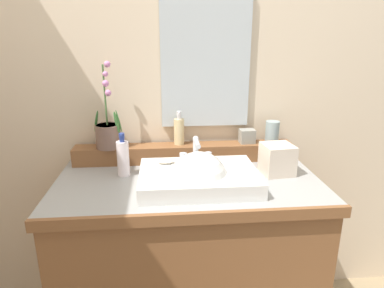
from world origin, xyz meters
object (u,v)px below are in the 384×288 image
at_px(soap_bar, 166,161).
at_px(tissue_box, 277,159).
at_px(trinket_box, 247,136).
at_px(potted_plant, 108,132).
at_px(tumbler_cup, 272,132).
at_px(lotion_bottle, 123,158).
at_px(soap_dispenser, 179,131).
at_px(sink_basin, 199,179).

distance_m(soap_bar, tissue_box, 0.49).
xyz_separation_m(soap_bar, trinket_box, (0.40, 0.20, 0.04)).
bearing_deg(tissue_box, soap_bar, -179.85).
height_order(potted_plant, tumbler_cup, potted_plant).
distance_m(potted_plant, lotion_bottle, 0.18).
distance_m(potted_plant, soap_dispenser, 0.34).
distance_m(potted_plant, tissue_box, 0.79).
bearing_deg(soap_bar, tissue_box, 0.15).
distance_m(tumbler_cup, lotion_bottle, 0.73).
height_order(sink_basin, soap_bar, sink_basin).
xyz_separation_m(soap_dispenser, lotion_bottle, (-0.25, -0.17, -0.07)).
xyz_separation_m(potted_plant, soap_dispenser, (0.33, 0.02, -0.01)).
height_order(potted_plant, lotion_bottle, potted_plant).
height_order(sink_basin, tissue_box, sink_basin).
relative_size(soap_bar, tissue_box, 0.52).
bearing_deg(trinket_box, soap_dispenser, 175.42).
xyz_separation_m(sink_basin, tissue_box, (0.36, 0.10, 0.04)).
relative_size(potted_plant, lotion_bottle, 2.07).
distance_m(sink_basin, lotion_bottle, 0.35).
distance_m(sink_basin, tumbler_cup, 0.51).
xyz_separation_m(soap_bar, lotion_bottle, (-0.18, 0.04, 0.01)).
height_order(soap_dispenser, lotion_bottle, soap_dispenser).
height_order(soap_bar, soap_dispenser, soap_dispenser).
xyz_separation_m(sink_basin, lotion_bottle, (-0.32, 0.14, 0.05)).
xyz_separation_m(soap_bar, tumbler_cup, (0.53, 0.20, 0.06)).
distance_m(soap_bar, tumbler_cup, 0.57).
distance_m(trinket_box, tissue_box, 0.22).
bearing_deg(soap_dispenser, potted_plant, -175.96).
height_order(trinket_box, lotion_bottle, lotion_bottle).
relative_size(soap_bar, tumbler_cup, 0.65).
xyz_separation_m(sink_basin, trinket_box, (0.27, 0.30, 0.09)).
bearing_deg(tissue_box, tumbler_cup, 79.95).
bearing_deg(soap_bar, lotion_bottle, 168.36).
height_order(soap_bar, lotion_bottle, lotion_bottle).
xyz_separation_m(soap_bar, potted_plant, (-0.26, 0.19, 0.09)).
relative_size(tumbler_cup, tissue_box, 0.80).
bearing_deg(sink_basin, tumbler_cup, 36.88).
xyz_separation_m(sink_basin, tumbler_cup, (0.40, 0.30, 0.11)).
height_order(sink_basin, tumbler_cup, tumbler_cup).
distance_m(trinket_box, lotion_bottle, 0.61).
distance_m(soap_dispenser, trinket_box, 0.34).
distance_m(sink_basin, soap_dispenser, 0.34).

